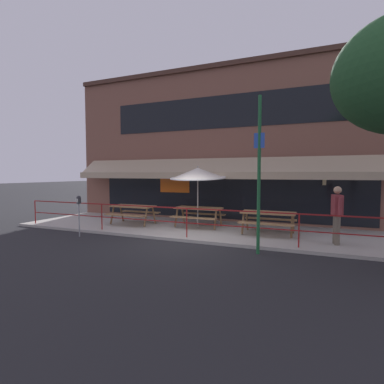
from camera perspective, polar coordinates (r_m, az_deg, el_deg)
ground_plane at (r=9.64m, az=-1.73°, el=-9.54°), size 120.00×120.00×0.00m
patio_deck at (r=11.44m, az=2.49°, el=-7.20°), size 15.00×4.00×0.10m
restaurant_building at (r=13.40m, az=5.89°, el=8.90°), size 15.00×1.60×6.92m
patio_railing at (r=9.76m, az=-1.00°, el=-4.60°), size 13.84×0.04×0.97m
picnic_table_left at (r=12.54m, az=-11.17°, el=-3.28°), size 1.80×1.42×0.76m
picnic_table_centre at (r=11.66m, az=1.23°, el=-3.72°), size 1.80×1.42×0.76m
picnic_table_right at (r=10.62m, az=14.31°, el=-4.55°), size 1.80×1.42×0.76m
patio_umbrella_centre at (r=11.50m, az=1.11°, el=3.54°), size 2.14×2.14×2.38m
pedestrian_walking at (r=9.72m, az=25.89°, el=-3.45°), size 0.32×0.61×1.71m
parking_meter_near at (r=11.00m, az=-20.76°, el=-2.07°), size 0.15×0.16×1.42m
street_sign_pole at (r=8.21m, az=12.64°, el=3.45°), size 0.28×0.09×4.24m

